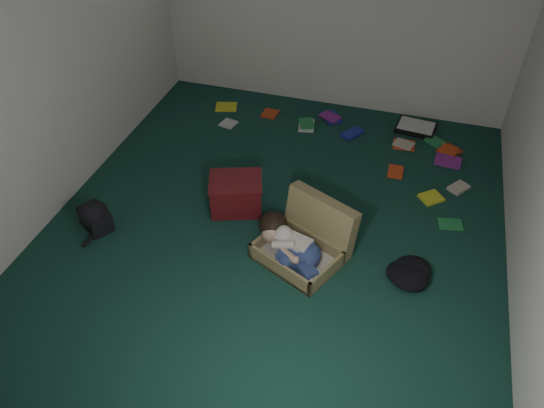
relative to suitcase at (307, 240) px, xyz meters
The scene contains 10 objects.
floor 0.48m from the suitcase, 140.58° to the left, with size 4.50×4.50×0.00m, color #153C32.
wall_front 2.30m from the suitcase, 100.12° to the right, with size 4.50×4.50×0.00m, color silver.
wall_left 2.63m from the suitcase, behind, with size 4.50×4.50×0.00m, color silver.
suitcase is the anchor object (origin of this frame).
person 0.18m from the suitcase, 130.22° to the right, with size 0.63×0.55×0.30m.
maroon_bin 0.86m from the suitcase, 153.73° to the left, with size 0.58×0.51×0.33m.
backpack 1.90m from the suitcase, behind, with size 0.36×0.29×0.22m, color black, non-canonical shape.
clothing_pile 0.78m from the suitcase, ahead, with size 0.45×0.36×0.14m, color black, non-canonical shape.
paper_tray 2.35m from the suitcase, 72.16° to the left, with size 0.46×0.37×0.06m.
book_scatter 1.72m from the suitcase, 82.24° to the left, with size 2.94×1.74×0.02m.
Camera 1 is at (0.99, -3.41, 3.30)m, focal length 35.00 mm.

